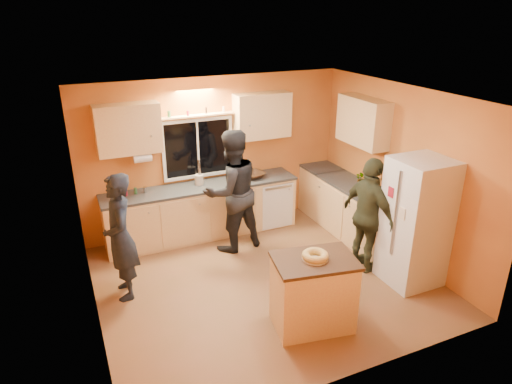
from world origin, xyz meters
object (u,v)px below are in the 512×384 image
refrigerator (416,222)px  person_left (120,237)px  person_right (369,216)px  island (313,292)px  person_center (232,191)px

refrigerator → person_left: 3.94m
person_right → island: bearing=115.0°
island → person_left: bearing=151.2°
island → person_center: bearing=104.6°
refrigerator → person_left: size_ratio=1.05×
person_left → person_right: (3.34, -0.77, -0.00)m
refrigerator → person_right: size_ratio=1.05×
refrigerator → person_left: (-3.73, 1.28, -0.04)m
refrigerator → island: refrigerator is taller
person_center → island: bearing=85.0°
refrigerator → person_center: (-1.94, 1.90, 0.07)m
island → person_left: person_left is taller
refrigerator → person_right: 0.64m
person_left → person_right: person_left is taller
person_center → refrigerator: bearing=126.2°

